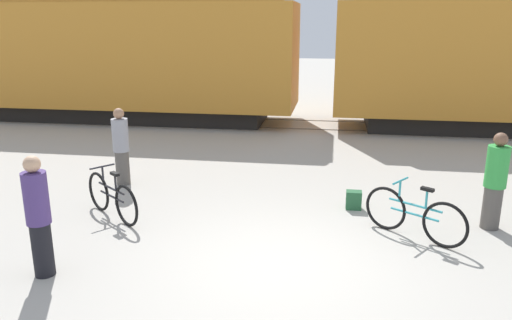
# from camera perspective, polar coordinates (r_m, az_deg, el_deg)

# --- Properties ---
(ground_plane) EXTENTS (80.00, 80.00, 0.00)m
(ground_plane) POSITION_cam_1_polar(r_m,az_deg,el_deg) (7.24, 2.74, -11.83)
(ground_plane) COLOR #A8A399
(freight_train) EXTENTS (28.07, 3.03, 5.33)m
(freight_train) POSITION_cam_1_polar(r_m,az_deg,el_deg) (16.35, 6.88, 13.63)
(freight_train) COLOR black
(freight_train) RESTS_ON ground_plane
(rail_near) EXTENTS (40.07, 0.07, 0.01)m
(rail_near) POSITION_cam_1_polar(r_m,az_deg,el_deg) (15.98, 6.45, 3.53)
(rail_near) COLOR #4C4238
(rail_near) RESTS_ON ground_plane
(rail_far) EXTENTS (40.07, 0.07, 0.01)m
(rail_far) POSITION_cam_1_polar(r_m,az_deg,el_deg) (17.38, 6.69, 4.51)
(rail_far) COLOR #4C4238
(rail_far) RESTS_ON ground_plane
(bicycle_black) EXTENTS (1.38, 1.08, 0.89)m
(bicycle_black) POSITION_cam_1_polar(r_m,az_deg,el_deg) (9.04, -16.15, -4.10)
(bicycle_black) COLOR black
(bicycle_black) RESTS_ON ground_plane
(bicycle_teal) EXTENTS (1.45, 1.04, 0.91)m
(bicycle_teal) POSITION_cam_1_polar(r_m,az_deg,el_deg) (8.28, 17.61, -6.02)
(bicycle_teal) COLOR black
(bicycle_teal) RESTS_ON ground_plane
(person_in_grey) EXTENTS (0.34, 0.34, 1.62)m
(person_in_grey) POSITION_cam_1_polar(r_m,az_deg,el_deg) (10.71, -15.16, 1.46)
(person_in_grey) COLOR #514C47
(person_in_grey) RESTS_ON ground_plane
(person_in_green) EXTENTS (0.35, 0.35, 1.63)m
(person_in_green) POSITION_cam_1_polar(r_m,az_deg,el_deg) (9.00, 25.65, -2.24)
(person_in_green) COLOR #514C47
(person_in_green) RESTS_ON ground_plane
(person_in_purple) EXTENTS (0.32, 0.32, 1.68)m
(person_in_purple) POSITION_cam_1_polar(r_m,az_deg,el_deg) (7.21, -23.61, -5.94)
(person_in_purple) COLOR black
(person_in_purple) RESTS_ON ground_plane
(backpack) EXTENTS (0.28, 0.20, 0.34)m
(backpack) POSITION_cam_1_polar(r_m,az_deg,el_deg) (9.33, 11.10, -4.51)
(backpack) COLOR #235633
(backpack) RESTS_ON ground_plane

